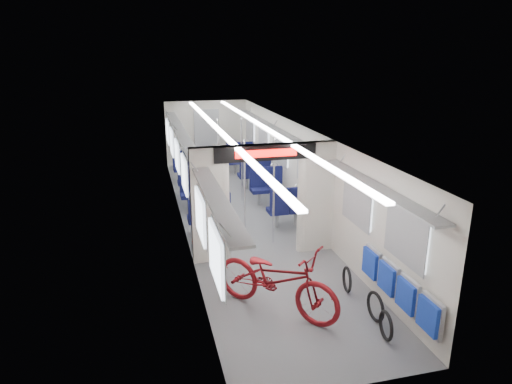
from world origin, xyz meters
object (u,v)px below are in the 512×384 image
seat_bay_far_right (247,163)px  stanchion_far_left (219,162)px  bike_hoop_a (386,327)px  stanchion_far_right (242,160)px  stanchion_near_left (245,195)px  bike_hoop_b (375,308)px  bicycle (276,279)px  seat_bay_near_left (203,199)px  seat_bay_far_left (190,171)px  flip_bench (398,287)px  stanchion_near_right (274,192)px  bike_hoop_c (347,281)px  seat_bay_near_right (277,194)px

seat_bay_far_right → stanchion_far_left: size_ratio=0.97×
bike_hoop_a → stanchion_far_right: stanchion_far_right is taller
stanchion_near_left → stanchion_far_right: same height
bike_hoop_a → stanchion_far_left: stanchion_far_left is taller
bike_hoop_b → stanchion_far_right: stanchion_far_right is taller
bicycle → stanchion_near_left: bearing=45.1°
bicycle → seat_bay_near_left: bearing=54.4°
seat_bay_far_left → seat_bay_far_right: (1.87, 0.44, 0.04)m
bicycle → flip_bench: bearing=-65.1°
seat_bay_near_left → stanchion_far_right: size_ratio=0.97×
stanchion_near_right → stanchion_far_right: 2.98m
bike_hoop_c → stanchion_far_right: 5.44m
seat_bay_far_right → stanchion_far_left: (-1.25, -2.04, 0.59)m
stanchion_far_left → stanchion_far_right: 0.62m
bike_hoop_a → bike_hoop_b: size_ratio=0.92×
bike_hoop_a → seat_bay_near_left: (-1.90, 5.41, 0.36)m
seat_bay_far_right → seat_bay_near_left: bearing=-119.3°
bike_hoop_b → seat_bay_far_right: bearing=90.7°
seat_bay_far_right → seat_bay_far_left: bearing=-166.8°
stanchion_near_left → stanchion_near_right: (0.64, 0.05, 0.00)m
seat_bay_near_right → stanchion_near_left: stanchion_near_left is taller
bike_hoop_c → stanchion_far_right: bearing=97.4°
stanchion_near_left → stanchion_near_right: same height
bicycle → seat_bay_far_left: bearing=51.4°
bike_hoop_a → bike_hoop_c: 1.40m
bike_hoop_c → bicycle: bearing=-167.6°
seat_bay_far_right → stanchion_far_left: bearing=-121.4°
bike_hoop_b → seat_bay_far_left: 8.09m
stanchion_near_left → stanchion_near_right: 0.64m
bicycle → bike_hoop_a: bearing=-82.9°
bike_hoop_b → bike_hoop_c: 0.94m
seat_bay_near_left → stanchion_near_right: 2.19m
stanchion_far_left → bike_hoop_c: bearing=-76.1°
flip_bench → seat_bay_near_left: seat_bay_near_left is taller
bike_hoop_a → bike_hoop_c: (0.04, 1.40, 0.01)m
stanchion_near_right → stanchion_near_left: bearing=-175.3°
stanchion_far_left → stanchion_far_right: size_ratio=1.00×
seat_bay_near_left → bike_hoop_a: bearing=-70.7°
bicycle → bike_hoop_b: (1.41, -0.63, -0.36)m
seat_bay_near_left → stanchion_near_right: size_ratio=0.97×
seat_bay_far_right → stanchion_far_right: bearing=-107.1°
bike_hoop_c → flip_bench: bearing=-70.5°
seat_bay_far_left → stanchion_far_left: size_ratio=0.84×
bike_hoop_b → stanchion_near_right: 3.47m
bike_hoop_a → seat_bay_near_left: seat_bay_near_left is taller
bike_hoop_c → seat_bay_near_right: size_ratio=0.22×
stanchion_near_left → seat_bay_far_right: bearing=76.4°
seat_bay_near_right → seat_bay_far_right: bearing=90.0°
flip_bench → seat_bay_far_right: (-0.42, 8.34, -0.02)m
bike_hoop_a → seat_bay_near_left: 5.75m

